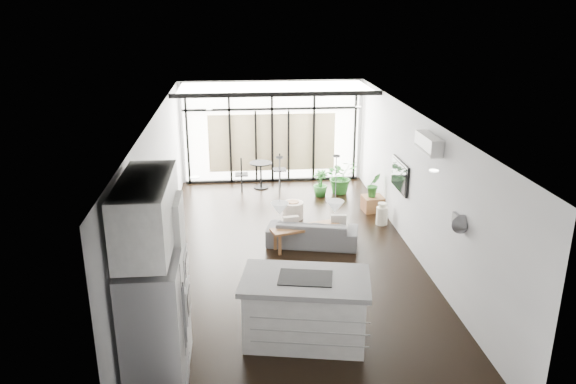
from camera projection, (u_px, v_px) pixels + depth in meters
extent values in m
cube|color=black|center=(289.00, 256.00, 11.18)|extent=(5.00, 10.00, 0.00)
cube|color=white|center=(290.00, 117.00, 10.27)|extent=(5.00, 10.00, 0.00)
cube|color=silver|center=(157.00, 194.00, 10.50)|extent=(0.02, 10.00, 2.80)
cube|color=silver|center=(417.00, 186.00, 10.95)|extent=(0.02, 10.00, 2.80)
cube|color=silver|center=(272.00, 132.00, 15.43)|extent=(5.00, 0.02, 2.80)
cube|color=silver|center=(335.00, 339.00, 6.02)|extent=(5.00, 0.02, 2.80)
cube|color=black|center=(272.00, 133.00, 15.32)|extent=(5.00, 0.20, 2.80)
cube|color=white|center=(274.00, 87.00, 14.04)|extent=(4.70, 1.90, 0.06)
cube|color=beige|center=(272.00, 143.00, 15.48)|extent=(3.50, 0.02, 1.60)
cube|color=white|center=(305.00, 309.00, 8.30)|extent=(2.04, 1.44, 1.02)
cube|color=black|center=(305.00, 278.00, 8.13)|extent=(0.86, 0.65, 0.01)
cube|color=gray|center=(154.00, 332.00, 6.98)|extent=(0.72, 0.90, 1.85)
cube|color=white|center=(163.00, 282.00, 7.64)|extent=(0.62, 0.65, 2.41)
cube|color=white|center=(147.00, 213.00, 6.93)|extent=(0.62, 1.75, 0.86)
cone|color=white|center=(280.00, 209.00, 7.99)|extent=(0.26, 0.26, 0.18)
cone|color=white|center=(335.00, 207.00, 8.06)|extent=(0.26, 0.26, 0.18)
imported|color=#515153|center=(313.00, 228.00, 11.60)|extent=(1.94, 0.97, 0.73)
cube|color=brown|center=(305.00, 237.00, 11.50)|extent=(1.48, 0.75, 0.46)
cylinder|color=beige|center=(293.00, 210.00, 13.06)|extent=(0.50, 0.50, 0.39)
cube|color=brown|center=(373.00, 204.00, 13.53)|extent=(0.52, 0.52, 0.36)
imported|color=#266924|center=(341.00, 180.00, 14.73)|extent=(1.01, 1.08, 0.71)
imported|color=#266924|center=(320.00, 189.00, 14.54)|extent=(0.68, 0.79, 0.39)
imported|color=#266924|center=(373.00, 191.00, 13.43)|extent=(0.44, 0.65, 0.26)
cylinder|color=#EDE6CA|center=(382.00, 214.00, 12.68)|extent=(0.29, 0.29, 0.51)
cube|color=black|center=(261.00, 176.00, 15.12)|extent=(1.53, 0.98, 0.68)
cube|color=black|center=(400.00, 176.00, 11.92)|extent=(0.05, 1.10, 0.65)
cube|color=silver|center=(429.00, 144.00, 9.84)|extent=(0.22, 0.90, 0.30)
cube|color=black|center=(154.00, 195.00, 9.98)|extent=(0.04, 0.70, 0.90)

